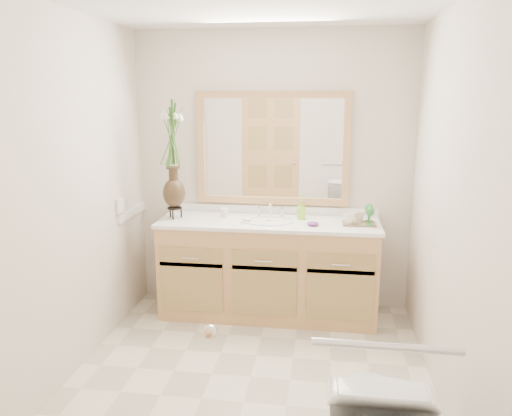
# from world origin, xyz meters

# --- Properties ---
(floor) EXTENTS (2.60, 2.60, 0.00)m
(floor) POSITION_xyz_m (0.00, 0.00, 0.00)
(floor) COLOR silver
(floor) RESTS_ON ground
(wall_back) EXTENTS (2.40, 0.02, 2.40)m
(wall_back) POSITION_xyz_m (0.00, 1.30, 1.20)
(wall_back) COLOR silver
(wall_back) RESTS_ON floor
(wall_front) EXTENTS (2.40, 0.02, 2.40)m
(wall_front) POSITION_xyz_m (0.00, -1.30, 1.20)
(wall_front) COLOR silver
(wall_front) RESTS_ON floor
(wall_left) EXTENTS (0.02, 2.60, 2.40)m
(wall_left) POSITION_xyz_m (-1.20, 0.00, 1.20)
(wall_left) COLOR silver
(wall_left) RESTS_ON floor
(wall_right) EXTENTS (0.02, 2.60, 2.40)m
(wall_right) POSITION_xyz_m (1.20, 0.00, 1.20)
(wall_right) COLOR silver
(wall_right) RESTS_ON floor
(vanity) EXTENTS (1.80, 0.55, 0.80)m
(vanity) POSITION_xyz_m (0.00, 1.01, 0.40)
(vanity) COLOR tan
(vanity) RESTS_ON floor
(counter) EXTENTS (1.84, 0.57, 0.03)m
(counter) POSITION_xyz_m (0.00, 1.01, 0.82)
(counter) COLOR white
(counter) RESTS_ON vanity
(sink) EXTENTS (0.38, 0.34, 0.23)m
(sink) POSITION_xyz_m (0.00, 1.00, 0.78)
(sink) COLOR white
(sink) RESTS_ON counter
(mirror) EXTENTS (1.32, 0.04, 0.97)m
(mirror) POSITION_xyz_m (0.00, 1.28, 1.41)
(mirror) COLOR white
(mirror) RESTS_ON wall_back
(switch_plate) EXTENTS (0.02, 0.12, 0.12)m
(switch_plate) POSITION_xyz_m (-1.19, 0.76, 0.98)
(switch_plate) COLOR white
(switch_plate) RESTS_ON wall_left
(door) EXTENTS (0.80, 0.03, 2.00)m
(door) POSITION_xyz_m (-0.30, -1.29, 1.00)
(door) COLOR tan
(door) RESTS_ON floor
(grab_bar) EXTENTS (0.55, 0.03, 0.03)m
(grab_bar) POSITION_xyz_m (0.70, -1.27, 0.95)
(grab_bar) COLOR silver
(grab_bar) RESTS_ON wall_front
(flower_vase) EXTENTS (0.22, 0.22, 0.91)m
(flower_vase) POSITION_xyz_m (-0.80, 1.00, 1.45)
(flower_vase) COLOR black
(flower_vase) RESTS_ON counter
(tumbler) EXTENTS (0.06, 0.06, 0.08)m
(tumbler) POSITION_xyz_m (-0.39, 1.08, 0.87)
(tumbler) COLOR #EFE6CF
(tumbler) RESTS_ON counter
(soap_dish) EXTENTS (0.10, 0.10, 0.03)m
(soap_dish) POSITION_xyz_m (-0.17, 0.94, 0.84)
(soap_dish) COLOR #EFE6CF
(soap_dish) RESTS_ON counter
(soap_bottle) EXTENTS (0.07, 0.07, 0.14)m
(soap_bottle) POSITION_xyz_m (0.26, 1.13, 0.90)
(soap_bottle) COLOR #97EA37
(soap_bottle) RESTS_ON counter
(purple_dish) EXTENTS (0.10, 0.08, 0.03)m
(purple_dish) POSITION_xyz_m (0.37, 0.91, 0.85)
(purple_dish) COLOR #632673
(purple_dish) RESTS_ON counter
(tray) EXTENTS (0.27, 0.18, 0.01)m
(tray) POSITION_xyz_m (0.74, 1.01, 0.84)
(tray) COLOR brown
(tray) RESTS_ON counter
(mug_left) EXTENTS (0.10, 0.09, 0.09)m
(mug_left) POSITION_xyz_m (0.66, 0.97, 0.89)
(mug_left) COLOR #EFE6CF
(mug_left) RESTS_ON tray
(mug_right) EXTENTS (0.12, 0.12, 0.10)m
(mug_right) POSITION_xyz_m (0.74, 1.06, 0.89)
(mug_right) COLOR #EFE6CF
(mug_right) RESTS_ON tray
(goblet_front) EXTENTS (0.07, 0.07, 0.15)m
(goblet_front) POSITION_xyz_m (0.82, 0.95, 0.94)
(goblet_front) COLOR #297D2C
(goblet_front) RESTS_ON tray
(goblet_back) EXTENTS (0.07, 0.07, 0.15)m
(goblet_back) POSITION_xyz_m (0.82, 1.07, 0.94)
(goblet_back) COLOR #297D2C
(goblet_back) RESTS_ON tray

